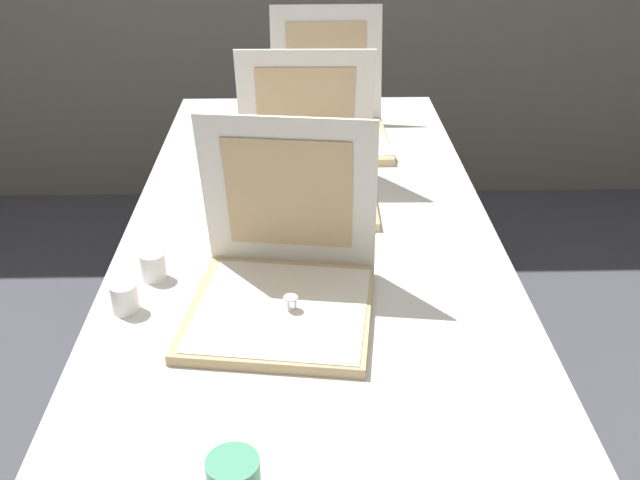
# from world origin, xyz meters

# --- Properties ---
(table) EXTENTS (0.90, 2.07, 0.74)m
(table) POSITION_xyz_m (0.00, 0.57, 0.69)
(table) COLOR silver
(table) RESTS_ON ground
(pizza_box_front) EXTENTS (0.41, 0.41, 0.38)m
(pizza_box_front) POSITION_xyz_m (-0.06, 0.24, 0.80)
(pizza_box_front) COLOR tan
(pizza_box_front) RESTS_ON table
(pizza_box_middle) EXTENTS (0.37, 0.37, 0.37)m
(pizza_box_middle) POSITION_xyz_m (-0.01, 0.77, 0.80)
(pizza_box_middle) COLOR tan
(pizza_box_middle) RESTS_ON table
(pizza_box_back) EXTENTS (0.38, 0.46, 0.37)m
(pizza_box_back) POSITION_xyz_m (0.07, 1.19, 0.80)
(pizza_box_back) COLOR tan
(pizza_box_back) RESTS_ON table
(cup_white_near_center) EXTENTS (0.05, 0.05, 0.06)m
(cup_white_near_center) POSITION_xyz_m (-0.34, 0.36, 0.77)
(cup_white_near_center) COLOR white
(cup_white_near_center) RESTS_ON table
(cup_white_far) EXTENTS (0.05, 0.05, 0.06)m
(cup_white_far) POSITION_xyz_m (-0.25, 0.93, 0.77)
(cup_white_far) COLOR white
(cup_white_far) RESTS_ON table
(cup_white_near_left) EXTENTS (0.05, 0.05, 0.06)m
(cup_white_near_left) POSITION_xyz_m (-0.38, 0.24, 0.77)
(cup_white_near_left) COLOR white
(cup_white_near_left) RESTS_ON table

